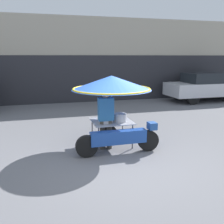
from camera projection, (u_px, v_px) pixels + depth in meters
The scene contains 5 objects.
ground_plane at pixel (123, 159), 5.86m from camera, with size 36.00×36.00×0.00m, color slate.
shopfront_building at pixel (74, 60), 13.57m from camera, with size 28.00×2.06×4.31m.
vendor_motorcycle_cart at pixel (112, 91), 6.41m from camera, with size 2.11×2.07×1.87m.
vendor_person at pixel (106, 116), 6.31m from camera, with size 0.38×0.22×1.55m.
parked_car at pixel (208, 86), 13.35m from camera, with size 4.56×1.75×1.49m.
Camera 1 is at (-1.70, -5.21, 2.35)m, focal length 40.00 mm.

